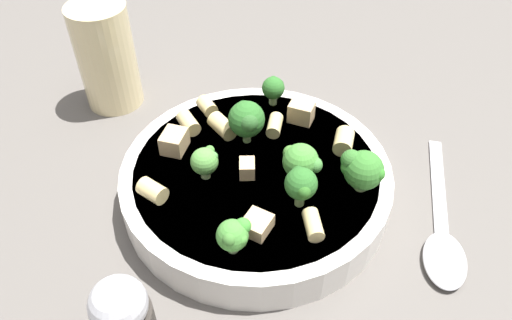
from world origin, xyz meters
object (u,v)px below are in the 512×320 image
object	(u,v)px
chicken_chunk_0	(174,141)
broccoli_floret_5	(362,169)
chicken_chunk_2	(257,224)
rigatoni_6	(344,141)
rigatoni_5	(188,123)
broccoli_floret_2	(234,235)
broccoli_floret_1	(301,184)
broccoli_floret_6	(204,159)
rigatoni_2	(207,106)
spoon	(443,238)
drinking_glass	(108,63)
broccoli_floret_0	(249,119)
chicken_chunk_1	(247,168)
rigatoni_4	(152,191)
chicken_chunk_3	(301,112)
rigatoni_3	(223,126)
broccoli_floret_4	(301,161)
rigatoni_1	(313,225)
pasta_bowl	(256,179)
broccoli_floret_3	(273,88)
rigatoni_0	(275,125)

from	to	relation	value
chicken_chunk_0	broccoli_floret_5	bearing A→B (deg)	60.00
chicken_chunk_2	rigatoni_6	bearing A→B (deg)	126.85
rigatoni_5	broccoli_floret_2	bearing A→B (deg)	5.49
broccoli_floret_1	broccoli_floret_6	size ratio (longest dim) A/B	1.25
rigatoni_2	spoon	xyz separation A→B (m)	(0.18, 0.18, -0.04)
broccoli_floret_5	drinking_glass	distance (m)	0.30
rigatoni_2	rigatoni_6	xyz separation A→B (m)	(0.08, 0.11, 0.00)
broccoli_floret_0	chicken_chunk_1	xyz separation A→B (m)	(0.04, -0.01, -0.02)
broccoli_floret_1	rigatoni_6	xyz separation A→B (m)	(-0.06, 0.06, -0.02)
rigatoni_4	spoon	size ratio (longest dim) A/B	0.13
chicken_chunk_0	chicken_chunk_1	world-z (taller)	chicken_chunk_0
chicken_chunk_2	chicken_chunk_3	distance (m)	0.14
broccoli_floret_0	broccoli_floret_6	bearing A→B (deg)	-54.52
broccoli_floret_5	rigatoni_3	size ratio (longest dim) A/B	1.35
rigatoni_4	rigatoni_5	size ratio (longest dim) A/B	0.91
rigatoni_4	chicken_chunk_2	world-z (taller)	rigatoni_4
broccoli_floret_4	rigatoni_1	size ratio (longest dim) A/B	1.33
broccoli_floret_2	broccoli_floret_4	distance (m)	0.10
pasta_bowl	chicken_chunk_0	bearing A→B (deg)	-122.07
chicken_chunk_2	broccoli_floret_4	bearing A→B (deg)	134.07
broccoli_floret_6	rigatoni_1	world-z (taller)	broccoli_floret_6
broccoli_floret_4	rigatoni_4	xyz separation A→B (m)	(-0.00, -0.13, -0.01)
pasta_bowl	broccoli_floret_1	distance (m)	0.07
broccoli_floret_6	rigatoni_4	xyz separation A→B (m)	(0.02, -0.05, -0.01)
broccoli_floret_2	rigatoni_2	bearing A→B (deg)	177.61
broccoli_floret_3	rigatoni_4	distance (m)	0.17
broccoli_floret_2	broccoli_floret_6	size ratio (longest dim) A/B	0.98
rigatoni_3	rigatoni_2	bearing A→B (deg)	-165.23
broccoli_floret_0	broccoli_floret_2	xyz separation A→B (m)	(0.12, -0.04, -0.01)
broccoli_floret_0	chicken_chunk_3	size ratio (longest dim) A/B	1.84
rigatoni_1	rigatoni_3	xyz separation A→B (m)	(-0.13, -0.05, 0.00)
rigatoni_2	chicken_chunk_0	distance (m)	0.06
broccoli_floret_2	drinking_glass	xyz separation A→B (m)	(-0.27, -0.09, -0.00)
broccoli_floret_4	rigatoni_6	size ratio (longest dim) A/B	1.36
rigatoni_0	rigatoni_6	size ratio (longest dim) A/B	1.01
rigatoni_1	drinking_glass	world-z (taller)	drinking_glass
rigatoni_1	rigatoni_5	bearing A→B (deg)	-151.66
broccoli_floret_4	broccoli_floret_6	size ratio (longest dim) A/B	1.13
rigatoni_1	chicken_chunk_1	xyz separation A→B (m)	(-0.07, -0.04, 0.00)
drinking_glass	chicken_chunk_0	bearing A→B (deg)	21.98
broccoli_floret_0	chicken_chunk_1	world-z (taller)	broccoli_floret_0
rigatoni_6	spoon	xyz separation A→B (m)	(0.10, 0.06, -0.04)
broccoli_floret_3	chicken_chunk_3	xyz separation A→B (m)	(0.03, 0.02, -0.01)
spoon	broccoli_floret_5	bearing A→B (deg)	-125.85
rigatoni_2	spoon	bearing A→B (deg)	44.14
broccoli_floret_3	broccoli_floret_6	distance (m)	0.12
broccoli_floret_6	chicken_chunk_0	bearing A→B (deg)	-149.58
rigatoni_5	broccoli_floret_1	bearing A→B (deg)	33.14
rigatoni_4	rigatoni_6	xyz separation A→B (m)	(-0.02, 0.18, 0.00)
chicken_chunk_2	drinking_glass	world-z (taller)	drinking_glass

